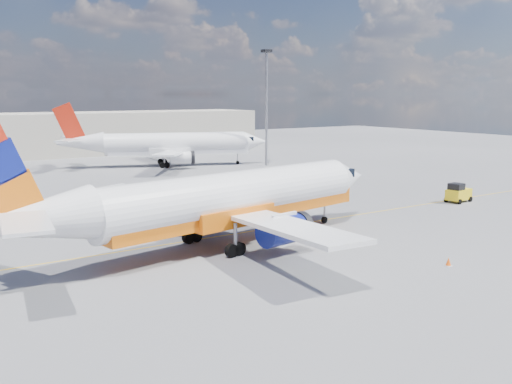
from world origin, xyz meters
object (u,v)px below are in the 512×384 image
main_jet (223,200)px  gse_tug (458,193)px  traffic_cone (448,262)px  second_jet (169,145)px

main_jet → gse_tug: main_jet is taller
main_jet → gse_tug: (30.35, 1.90, -2.64)m
gse_tug → traffic_cone: (-20.05, -14.57, -0.70)m
second_jet → traffic_cone: (-7.37, -60.50, -3.15)m
main_jet → gse_tug: size_ratio=11.49×
main_jet → traffic_cone: main_jet is taller
gse_tug → main_jet: bearing=175.2°
gse_tug → traffic_cone: gse_tug is taller
second_jet → gse_tug: size_ratio=10.78×
main_jet → gse_tug: 30.52m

